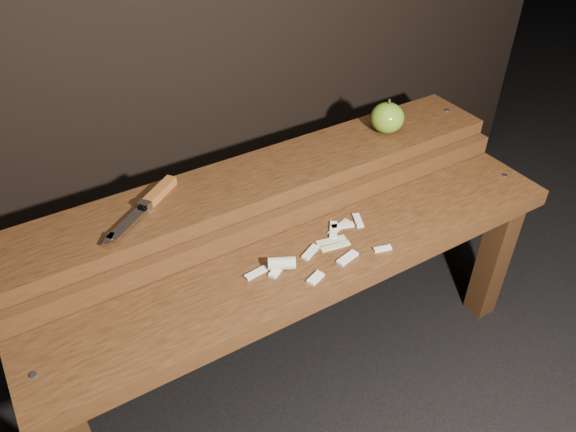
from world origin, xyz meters
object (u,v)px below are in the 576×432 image
bench_front_tier (318,282)px  bench_rear_tier (264,204)px  apple (387,118)px  knife (152,199)px

bench_front_tier → bench_rear_tier: size_ratio=1.00×
apple → knife: size_ratio=0.43×
bench_front_tier → knife: 0.39m
knife → bench_front_tier: bearing=-45.2°
bench_rear_tier → apple: bearing=0.7°
bench_front_tier → apple: bearing=33.2°
bench_rear_tier → knife: (-0.25, 0.02, 0.10)m
bench_front_tier → knife: bearing=134.8°
knife → apple: bearing=-1.9°
bench_front_tier → knife: size_ratio=5.97×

